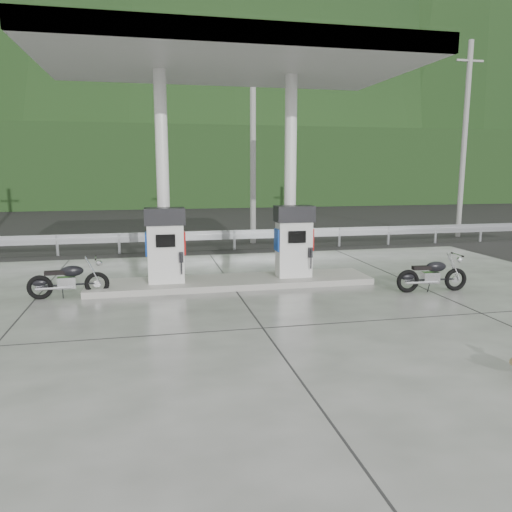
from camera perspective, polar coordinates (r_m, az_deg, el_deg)
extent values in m
plane|color=black|center=(10.10, -0.48, -6.62)|extent=(160.00, 160.00, 0.00)
cube|color=#62635E|center=(10.10, -0.48, -6.57)|extent=(18.00, 14.00, 0.02)
cube|color=#9E9A93|center=(12.46, -2.80, -2.98)|extent=(7.00, 1.40, 0.15)
cylinder|color=white|center=(12.39, -10.61, 8.81)|extent=(0.30, 0.30, 5.00)
cylinder|color=white|center=(12.88, 3.94, 8.99)|extent=(0.30, 0.30, 5.00)
cube|color=beige|center=(12.39, -3.02, 21.52)|extent=(8.50, 5.00, 0.40)
cube|color=black|center=(21.27, -6.73, 2.11)|extent=(60.00, 7.00, 0.01)
cylinder|color=gray|center=(19.42, -0.35, 13.26)|extent=(0.22, 0.22, 8.00)
cylinder|color=gray|center=(23.01, 22.70, 11.99)|extent=(0.22, 0.22, 8.00)
cube|color=black|center=(39.53, -9.40, 10.00)|extent=(80.00, 6.00, 6.00)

